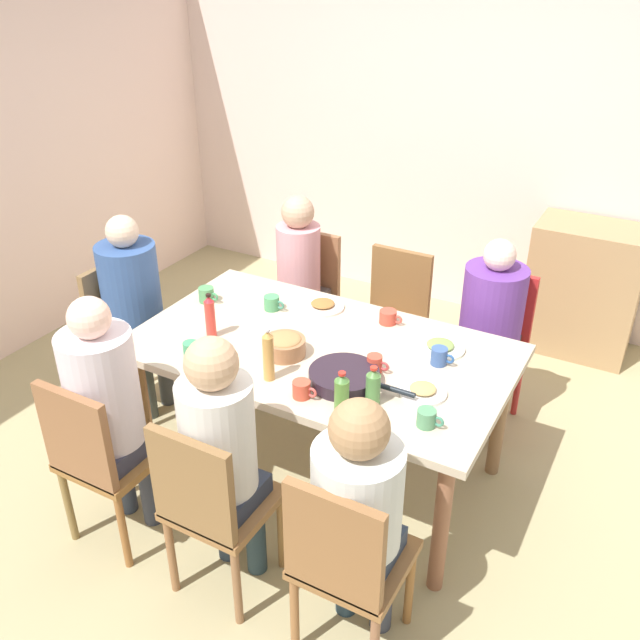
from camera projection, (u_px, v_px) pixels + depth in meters
ground_plane at (320, 468)px, 3.73m from camera, size 5.86×5.86×0.00m
wall_back at (477, 136)px, 4.84m from camera, size 5.12×0.12×2.60m
dining_table at (320, 361)px, 3.40m from camera, size 1.84×1.06×0.77m
chair_0 at (393, 315)px, 4.18m from camera, size 0.40×0.40×0.90m
chair_1 at (305, 293)px, 4.44m from camera, size 0.40×0.40×0.90m
person_1 at (298, 271)px, 4.27m from camera, size 0.30×0.30×1.19m
chair_2 at (491, 340)px, 3.92m from camera, size 0.40×0.40×0.90m
person_2 at (491, 317)px, 3.76m from camera, size 0.34×0.34×1.15m
chair_3 at (211, 502)px, 2.78m from camera, size 0.40×0.40×0.90m
person_3 at (220, 445)px, 2.74m from camera, size 0.30×0.30×1.24m
chair_4 at (99, 454)px, 3.05m from camera, size 0.40×0.40×0.90m
person_4 at (106, 400)px, 3.00m from camera, size 0.32×0.32×1.25m
chair_5 at (127, 329)px, 4.03m from camera, size 0.40×0.40×0.90m
person_5 at (133, 298)px, 3.89m from camera, size 0.33×0.33×1.22m
chair_6 at (346, 560)px, 2.52m from camera, size 0.40×0.40×0.90m
person_6 at (358, 504)px, 2.50m from camera, size 0.33×0.33×1.17m
plate_0 at (323, 306)px, 3.71m from camera, size 0.23×0.23×0.04m
plate_1 at (423, 391)px, 3.01m from camera, size 0.21×0.21×0.04m
plate_2 at (440, 347)px, 3.33m from camera, size 0.24×0.24×0.04m
bowl_0 at (285, 345)px, 3.27m from camera, size 0.20×0.20×0.10m
serving_pan at (345, 377)px, 3.07m from camera, size 0.50×0.32×0.06m
cup_0 at (191, 350)px, 3.27m from camera, size 0.11×0.07×0.07m
cup_1 at (388, 317)px, 3.55m from camera, size 0.13×0.09×0.07m
cup_2 at (272, 303)px, 3.68m from camera, size 0.12×0.08×0.08m
cup_3 at (440, 356)px, 3.20m from camera, size 0.11×0.08×0.09m
cup_4 at (302, 389)px, 2.97m from camera, size 0.12×0.08×0.08m
cup_5 at (207, 295)px, 3.76m from camera, size 0.12×0.08×0.08m
cup_6 at (375, 364)px, 3.15m from camera, size 0.11×0.07×0.08m
cup_7 at (427, 418)px, 2.79m from camera, size 0.12×0.08×0.08m
bottle_0 at (342, 394)px, 2.85m from camera, size 0.06×0.06×0.20m
bottle_1 at (373, 387)px, 2.91m from camera, size 0.06×0.06×0.19m
bottle_2 at (210, 317)px, 3.40m from camera, size 0.05×0.05×0.24m
bottle_3 at (268, 355)px, 3.06m from camera, size 0.05×0.05×0.26m
side_cabinet at (583, 289)px, 4.63m from camera, size 0.70×0.44×0.90m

